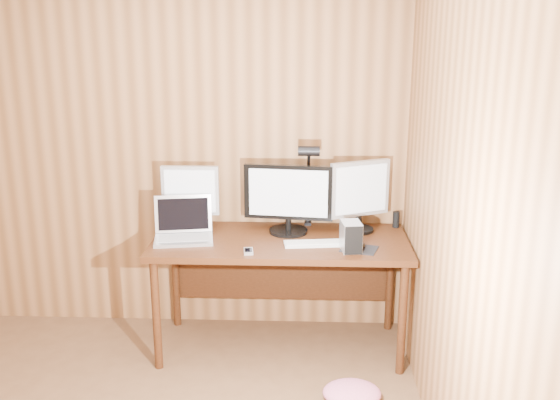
# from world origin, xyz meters

# --- Properties ---
(room_shell) EXTENTS (4.00, 4.00, 4.00)m
(room_shell) POSITION_xyz_m (0.00, 0.00, 1.25)
(room_shell) COLOR brown
(room_shell) RESTS_ON ground
(desk) EXTENTS (1.60, 0.70, 0.75)m
(desk) POSITION_xyz_m (0.93, 1.70, 0.63)
(desk) COLOR #3C1D0C
(desk) RESTS_ON floor
(monitor_center) EXTENTS (0.57, 0.25, 0.45)m
(monitor_center) POSITION_xyz_m (0.98, 1.76, 0.98)
(monitor_center) COLOR black
(monitor_center) RESTS_ON desk
(monitor_left) EXTENTS (0.37, 0.18, 0.42)m
(monitor_left) POSITION_xyz_m (0.34, 1.82, 0.98)
(monitor_left) COLOR black
(monitor_left) RESTS_ON desk
(monitor_right) EXTENTS (0.39, 0.21, 0.47)m
(monitor_right) POSITION_xyz_m (1.43, 1.81, 1.00)
(monitor_right) COLOR black
(monitor_right) RESTS_ON desk
(laptop) EXTENTS (0.40, 0.33, 0.26)m
(laptop) POSITION_xyz_m (0.32, 1.63, 0.81)
(laptop) COLOR silver
(laptop) RESTS_ON desk
(keyboard) EXTENTS (0.39, 0.16, 0.02)m
(keyboard) POSITION_xyz_m (1.15, 1.54, 0.76)
(keyboard) COLOR silver
(keyboard) RESTS_ON desk
(mousepad) EXTENTS (0.25, 0.23, 0.00)m
(mousepad) POSITION_xyz_m (1.41, 1.47, 0.75)
(mousepad) COLOR black
(mousepad) RESTS_ON desk
(mouse) EXTENTS (0.12, 0.13, 0.04)m
(mouse) POSITION_xyz_m (1.41, 1.47, 0.77)
(mouse) COLOR black
(mouse) RESTS_ON mousepad
(hard_drive) EXTENTS (0.13, 0.17, 0.18)m
(hard_drive) POSITION_xyz_m (1.36, 1.45, 0.84)
(hard_drive) COLOR silver
(hard_drive) RESTS_ON desk
(phone) EXTENTS (0.07, 0.11, 0.01)m
(phone) POSITION_xyz_m (0.75, 1.39, 0.76)
(phone) COLOR silver
(phone) RESTS_ON desk
(speaker) EXTENTS (0.04, 0.04, 0.11)m
(speaker) POSITION_xyz_m (1.69, 1.90, 0.80)
(speaker) COLOR black
(speaker) RESTS_ON desk
(desk_lamp) EXTENTS (0.14, 0.20, 0.60)m
(desk_lamp) POSITION_xyz_m (1.10, 1.86, 1.12)
(desk_lamp) COLOR black
(desk_lamp) RESTS_ON desk
(fabric_pile) EXTENTS (0.36, 0.30, 0.10)m
(fabric_pile) POSITION_xyz_m (1.36, 1.02, 0.05)
(fabric_pile) COLOR #D7678A
(fabric_pile) RESTS_ON floor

